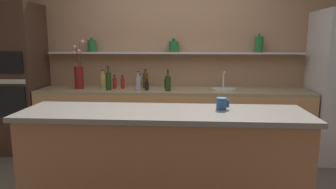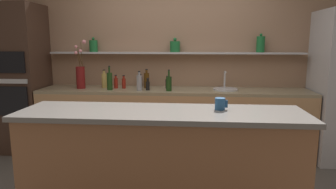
{
  "view_description": "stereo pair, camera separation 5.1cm",
  "coord_description": "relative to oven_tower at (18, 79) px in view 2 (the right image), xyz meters",
  "views": [
    {
      "loc": [
        0.2,
        -2.82,
        1.56
      ],
      "look_at": [
        -0.02,
        0.37,
        1.0
      ],
      "focal_mm": 32.0,
      "sensor_mm": 36.0,
      "label": 1
    },
    {
      "loc": [
        0.25,
        -2.82,
        1.56
      ],
      "look_at": [
        -0.02,
        0.37,
        1.0
      ],
      "focal_mm": 32.0,
      "sensor_mm": 36.0,
      "label": 2
    }
  ],
  "objects": [
    {
      "name": "island_counter",
      "position": [
        2.24,
        -1.73,
        -0.53
      ],
      "size": [
        2.29,
        0.61,
        1.02
      ],
      "color": "#99603D",
      "rests_on": "ground_plane"
    },
    {
      "name": "coffee_mug",
      "position": [
        2.71,
        -1.65,
        0.03
      ],
      "size": [
        0.1,
        0.08,
        0.1
      ],
      "color": "#235184",
      "rests_on": "island_counter"
    },
    {
      "name": "bottle_sauce_7",
      "position": [
        1.41,
        0.02,
        -0.04
      ],
      "size": [
        0.05,
        0.05,
        0.19
      ],
      "color": "maroon",
      "rests_on": "back_counter_unit"
    },
    {
      "name": "bottle_sauce_3",
      "position": [
        1.52,
        0.03,
        -0.04
      ],
      "size": [
        0.05,
        0.05,
        0.19
      ],
      "color": "maroon",
      "rests_on": "back_counter_unit"
    },
    {
      "name": "bottle_sauce_5",
      "position": [
        1.88,
        -0.11,
        -0.05
      ],
      "size": [
        0.05,
        0.05,
        0.17
      ],
      "color": "black",
      "rests_on": "back_counter_unit"
    },
    {
      "name": "sink_fixture",
      "position": [
        2.93,
        0.01,
        -0.1
      ],
      "size": [
        0.33,
        0.33,
        0.25
      ],
      "color": "#B7B7BC",
      "rests_on": "back_counter_unit"
    },
    {
      "name": "bottle_spirit_2",
      "position": [
        1.77,
        -0.13,
        -0.01
      ],
      "size": [
        0.07,
        0.07,
        0.26
      ],
      "color": "gray",
      "rests_on": "back_counter_unit"
    },
    {
      "name": "bottle_spirit_8",
      "position": [
        1.84,
        0.09,
        -0.01
      ],
      "size": [
        0.07,
        0.07,
        0.27
      ],
      "color": "#4C2D0C",
      "rests_on": "back_counter_unit"
    },
    {
      "name": "bottle_sauce_1",
      "position": [
        1.73,
        0.19,
        -0.04
      ],
      "size": [
        0.05,
        0.05,
        0.19
      ],
      "color": "black",
      "rests_on": "back_counter_unit"
    },
    {
      "name": "bottle_spirit_0",
      "position": [
        1.24,
        0.07,
        -0.01
      ],
      "size": [
        0.07,
        0.07,
        0.26
      ],
      "color": "tan",
      "rests_on": "back_counter_unit"
    },
    {
      "name": "back_counter_unit",
      "position": [
        2.22,
        0.0,
        -0.58
      ],
      "size": [
        3.69,
        0.62,
        0.92
      ],
      "color": "tan",
      "rests_on": "ground_plane"
    },
    {
      "name": "oven_tower",
      "position": [
        0.0,
        0.0,
        0.0
      ],
      "size": [
        0.71,
        0.64,
        2.08
      ],
      "color": "#3D281E",
      "rests_on": "ground_plane"
    },
    {
      "name": "bottle_wine_4",
      "position": [
        1.37,
        -0.12,
        0.0
      ],
      "size": [
        0.07,
        0.07,
        0.33
      ],
      "color": "#193814",
      "rests_on": "back_counter_unit"
    },
    {
      "name": "flower_vase",
      "position": [
        0.93,
        -0.03,
        0.07
      ],
      "size": [
        0.16,
        0.14,
        0.67
      ],
      "color": "maroon",
      "rests_on": "back_counter_unit"
    },
    {
      "name": "bottle_sauce_6",
      "position": [
        2.13,
        0.07,
        -0.05
      ],
      "size": [
        0.05,
        0.05,
        0.18
      ],
      "color": "black",
      "rests_on": "back_counter_unit"
    },
    {
      "name": "back_wall_unit",
      "position": [
        2.24,
        0.36,
        0.26
      ],
      "size": [
        5.2,
        0.28,
        2.6
      ],
      "color": "#937056",
      "rests_on": "ground_plane"
    },
    {
      "name": "bottle_wine_9",
      "position": [
        2.17,
        -0.14,
        -0.02
      ],
      "size": [
        0.07,
        0.07,
        0.28
      ],
      "color": "#193814",
      "rests_on": "back_counter_unit"
    }
  ]
}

